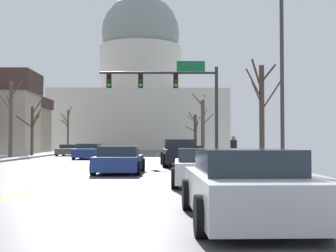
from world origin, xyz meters
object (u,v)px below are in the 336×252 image
sedan_near_01 (119,161)px  sedan_oncoming_00 (89,152)px  street_lamp_right (273,47)px  sedan_near_02 (203,168)px  signal_gantry (174,89)px  pickup_truck_near_00 (181,154)px  sedan_near_03 (245,187)px  sedan_oncoming_01 (69,150)px  bicycle_parked (300,170)px  pedestrian_00 (234,149)px

sedan_near_01 → sedan_oncoming_00: bearing=103.1°
street_lamp_right → sedan_near_02: bearing=-155.9°
signal_gantry → pickup_truck_near_00: size_ratio=1.36×
sedan_near_03 → sedan_oncoming_01: size_ratio=1.03×
sedan_near_01 → sedan_oncoming_00: sedan_oncoming_00 is taller
sedan_near_03 → sedan_near_02: bearing=91.0°
signal_gantry → sedan_near_02: bearing=-88.2°
sedan_near_02 → sedan_near_03: size_ratio=0.94×
pickup_truck_near_00 → sedan_oncoming_01: pickup_truck_near_00 is taller
signal_gantry → street_lamp_right: bearing=-77.7°
pickup_truck_near_00 → sedan_near_01: 7.14m
pickup_truck_near_00 → sedan_near_01: (-3.03, -6.47, -0.14)m
pickup_truck_near_00 → sedan_near_02: 12.06m
street_lamp_right → pickup_truck_near_00: (-2.85, 10.87, -4.08)m
street_lamp_right → sedan_near_03: street_lamp_right is taller
street_lamp_right → sedan_near_03: bearing=-107.2°
sedan_near_02 → sedan_oncoming_01: 33.65m
pickup_truck_near_00 → bicycle_parked: (3.37, -12.21, -0.22)m
signal_gantry → bicycle_parked: 16.77m
signal_gantry → pickup_truck_near_00: 5.54m
sedan_near_02 → bicycle_parked: sedan_near_02 is taller
street_lamp_right → sedan_near_03: (-2.52, -8.13, -4.18)m
pedestrian_00 → sedan_near_03: bearing=-98.3°
signal_gantry → pickup_truck_near_00: signal_gantry is taller
sedan_near_02 → sedan_oncoming_00: sedan_oncoming_00 is taller
signal_gantry → bicycle_parked: signal_gantry is taller
street_lamp_right → signal_gantry: bearing=102.3°
bicycle_parked → pickup_truck_near_00: bearing=105.4°
street_lamp_right → sedan_oncoming_01: bearing=113.4°
sedan_near_02 → sedan_near_03: (0.12, -6.95, 0.04)m
sedan_near_01 → sedan_oncoming_00: size_ratio=0.91×
sedan_oncoming_00 → sedan_oncoming_01: 9.41m
street_lamp_right → bicycle_parked: bearing=-68.9°
sedan_near_03 → bicycle_parked: size_ratio=2.56×
sedan_near_01 → bicycle_parked: 8.59m
sedan_near_02 → sedan_near_03: sedan_near_03 is taller
sedan_near_03 → street_lamp_right: bearing=72.8°
street_lamp_right → sedan_near_02: size_ratio=1.83×
sedan_near_02 → sedan_near_03: bearing=-89.0°
street_lamp_right → sedan_near_01: size_ratio=1.84×
signal_gantry → sedan_oncoming_00: 11.03m
pickup_truck_near_00 → sedan_oncoming_01: size_ratio=1.32×
pickup_truck_near_00 → sedan_near_02: (0.21, -12.05, -0.14)m
pickup_truck_near_00 → sedan_near_03: 19.01m
sedan_oncoming_01 → bicycle_parked: size_ratio=2.50×
street_lamp_right → pickup_truck_near_00: 11.96m
sedan_near_01 → sedan_oncoming_01: bearing=105.7°
pickup_truck_near_00 → pedestrian_00: size_ratio=3.67×
pedestrian_00 → sedan_near_02: bearing=-105.2°
sedan_near_03 → bicycle_parked: bearing=65.9°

